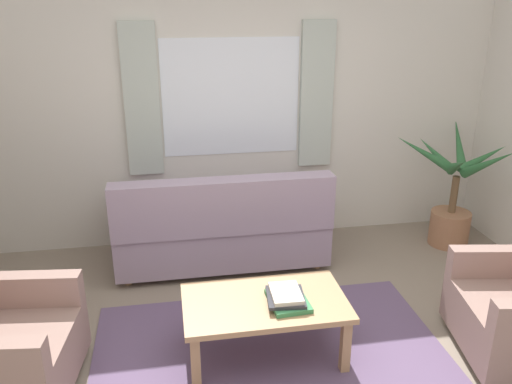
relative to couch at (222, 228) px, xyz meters
The scene contains 8 objects.
ground_plane 1.67m from the couch, 83.69° to the right, with size 6.24×6.24×0.00m, color gray.
wall_back 1.14m from the couch, 74.24° to the left, with size 5.32×0.12×2.60m, color silver.
window_with_curtains 1.23m from the couch, 71.99° to the left, with size 1.98×0.07×1.40m.
area_rug 1.67m from the couch, 83.69° to the right, with size 2.45×2.05×0.01m, color #604C6B.
couch is the anchor object (origin of this frame).
coffee_table 1.38m from the couch, 84.26° to the right, with size 1.10×0.64×0.44m.
book_stack_on_table 1.46m from the couch, 79.06° to the right, with size 0.29×0.33×0.08m.
potted_plant 2.29m from the couch, ahead, with size 1.11×1.17×1.20m.
Camera 1 is at (-0.62, -2.71, 2.35)m, focal length 36.59 mm.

